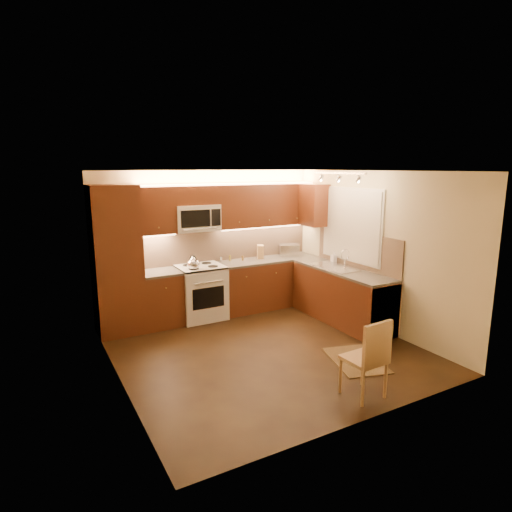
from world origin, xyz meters
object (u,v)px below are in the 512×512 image
knife_block (260,252)px  microwave (196,218)px  sink (337,263)px  dining_chair (364,357)px  toaster_oven (288,250)px  kettle (193,262)px  stove (201,292)px  soap_bottle (334,257)px

knife_block → microwave: bearing=-155.9°
microwave → sink: microwave is taller
sink → dining_chair: size_ratio=0.93×
toaster_oven → kettle: bearing=-151.1°
sink → kettle: (-2.19, 0.95, 0.06)m
stove → kettle: size_ratio=3.84×
microwave → sink: bearing=-32.2°
sink → toaster_oven: bearing=98.0°
microwave → dining_chair: size_ratio=0.82×
soap_bottle → dining_chair: size_ratio=0.20×
knife_block → dining_chair: (-0.60, -3.41, -0.56)m
microwave → knife_block: microwave is taller
stove → kettle: bearing=-136.9°
kettle → dining_chair: bearing=-93.2°
dining_chair → kettle: bearing=102.5°
sink → toaster_oven: size_ratio=2.38×
microwave → toaster_oven: bearing=-1.3°
stove → soap_bottle: 2.40m
stove → toaster_oven: toaster_oven is taller
stove → knife_block: knife_block is taller
sink → soap_bottle: soap_bottle is taller
soap_bottle → microwave: bearing=151.9°
sink → toaster_oven: 1.23m
sink → knife_block: knife_block is taller
stove → sink: bearing=-29.4°
microwave → kettle: bearing=-121.3°
sink → microwave: bearing=147.8°
toaster_oven → microwave: bearing=-160.1°
microwave → dining_chair: (0.64, -3.41, -1.26)m
kettle → knife_block: 1.46m
microwave → soap_bottle: (2.21, -0.92, -0.73)m
kettle → dining_chair: (0.83, -3.10, -0.58)m
microwave → knife_block: 1.42m
knife_block → soap_bottle: knife_block is taller
soap_bottle → stove: bearing=154.9°
stove → dining_chair: bearing=-78.9°
microwave → kettle: (-0.19, -0.31, -0.68)m
toaster_oven → dining_chair: size_ratio=0.39×
toaster_oven → soap_bottle: (0.38, -0.88, -0.02)m
microwave → sink: size_ratio=0.88×
stove → microwave: size_ratio=1.21×
stove → microwave: microwave is taller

